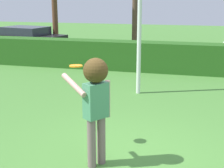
# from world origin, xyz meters

# --- Properties ---
(ground_plane) EXTENTS (60.00, 60.00, 0.00)m
(ground_plane) POSITION_xyz_m (0.00, 0.00, 0.00)
(ground_plane) COLOR #477E34
(person) EXTENTS (0.84, 0.48, 1.82)m
(person) POSITION_xyz_m (-0.43, -0.31, 1.21)
(person) COLOR #7B6164
(person) RESTS_ON ground
(frisbee) EXTENTS (0.24, 0.24, 0.03)m
(frisbee) POSITION_xyz_m (-1.00, 0.32, 1.54)
(frisbee) COLOR orange
(hedge_row) EXTENTS (29.72, 0.90, 1.10)m
(hedge_row) POSITION_xyz_m (0.00, 7.29, 0.55)
(hedge_row) COLOR #26591B
(hedge_row) RESTS_ON ground
(parked_car_black) EXTENTS (4.45, 2.48, 1.25)m
(parked_car_black) POSITION_xyz_m (-7.78, 10.68, 0.69)
(parked_car_black) COLOR black
(parked_car_black) RESTS_ON ground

